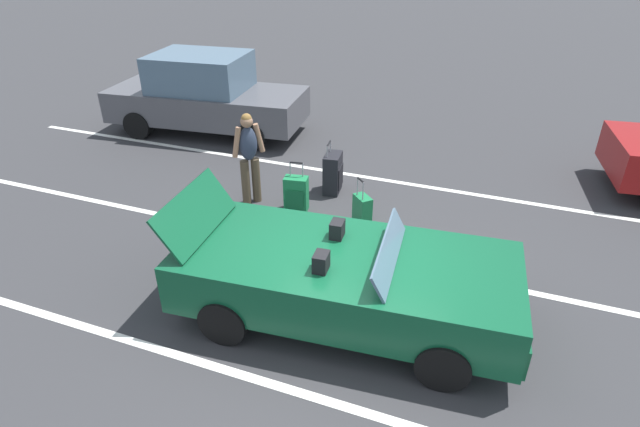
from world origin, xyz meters
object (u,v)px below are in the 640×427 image
suitcase_large_black (333,173)px  duffel_bag (303,233)px  suitcase_small_carryon (362,210)px  traveler_person (249,154)px  suitcase_medium_bright (296,194)px  parked_sedan_near (205,95)px  convertible_car (361,281)px

suitcase_large_black → duffel_bag: 1.82m
suitcase_small_carryon → traveler_person: 2.17m
traveler_person → suitcase_medium_bright: bearing=40.1°
suitcase_small_carryon → traveler_person: bearing=134.2°
suitcase_large_black → suitcase_medium_bright: suitcase_large_black is taller
traveler_person → parked_sedan_near: parked_sedan_near is taller
suitcase_small_carryon → duffel_bag: size_ratio=1.19×
convertible_car → traveler_person: bearing=134.6°
suitcase_large_black → traveler_person: (-1.21, -0.91, 0.56)m
convertible_car → suitcase_medium_bright: 3.00m
suitcase_medium_bright → convertible_car: bearing=28.6°
traveler_person → parked_sedan_near: bearing=171.9°
convertible_car → parked_sedan_near: 7.44m
suitcase_small_carryon → traveler_person: traveler_person is taller
convertible_car → duffel_bag: size_ratio=6.26×
suitcase_large_black → duffel_bag: size_ratio=1.38×
traveler_person → parked_sedan_near: (-2.63, 2.84, -0.04)m
suitcase_medium_bright → traveler_person: traveler_person is taller
suitcase_small_carryon → suitcase_medium_bright: bearing=133.1°
duffel_bag → suitcase_medium_bright: bearing=118.7°
suitcase_medium_bright → suitcase_small_carryon: (1.20, -0.04, -0.06)m
suitcase_medium_bright → parked_sedan_near: 4.53m
duffel_bag → suitcase_small_carryon: bearing=51.1°
parked_sedan_near → suitcase_large_black: bearing=-33.0°
suitcase_small_carryon → parked_sedan_near: size_ratio=0.18×
suitcase_small_carryon → traveler_person: (-2.06, 0.02, 0.68)m
suitcase_large_black → suitcase_medium_bright: size_ratio=1.09×
suitcase_large_black → suitcase_medium_bright: (-0.35, -0.90, -0.06)m
convertible_car → traveler_person: size_ratio=2.64×
convertible_car → suitcase_small_carryon: bearing=101.2°
suitcase_large_black → parked_sedan_near: parked_sedan_near is taller
convertible_car → suitcase_large_black: (-1.51, 3.23, -0.22)m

